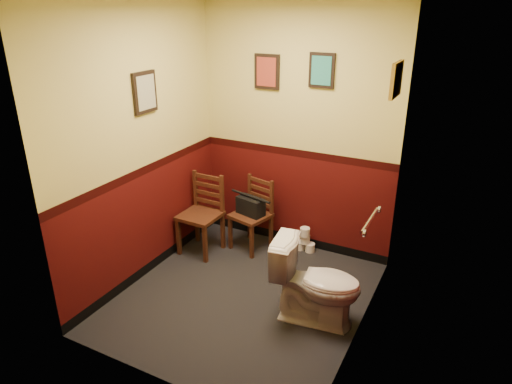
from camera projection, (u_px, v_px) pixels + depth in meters
floor at (244, 297)px, 4.39m from camera, size 2.20×2.40×0.00m
wall_back at (297, 131)px, 4.86m from camera, size 2.20×0.00×2.70m
wall_front at (151, 219)px, 2.89m from camera, size 2.20×0.00×2.70m
wall_left at (141, 147)px, 4.33m from camera, size 0.00×2.40×2.70m
wall_right at (371, 186)px, 3.41m from camera, size 0.00×2.40×2.70m
grab_bar at (371, 220)px, 3.78m from camera, size 0.05×0.56×0.06m
framed_print_back_a at (267, 72)px, 4.76m from camera, size 0.28×0.04×0.36m
framed_print_back_b at (322, 70)px, 4.48m from camera, size 0.26×0.04×0.34m
framed_print_left at (145, 92)px, 4.22m from camera, size 0.04×0.30×0.38m
framed_print_right at (396, 80)px, 3.64m from camera, size 0.04×0.34×0.28m
toilet at (316, 283)px, 3.93m from camera, size 0.82×0.53×0.76m
toilet_brush at (336, 318)px, 4.00m from camera, size 0.11×0.11×0.40m
chair_left at (202, 214)px, 5.06m from camera, size 0.42×0.42×0.89m
chair_right at (253, 214)px, 5.14m from camera, size 0.47×0.47×0.82m
handbag at (251, 206)px, 5.07m from camera, size 0.34×0.23×0.23m
tp_stack at (305, 241)px, 5.16m from camera, size 0.23×0.14×0.30m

